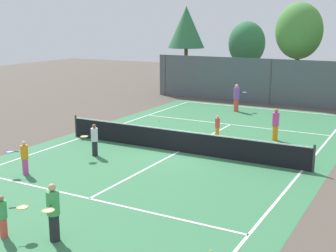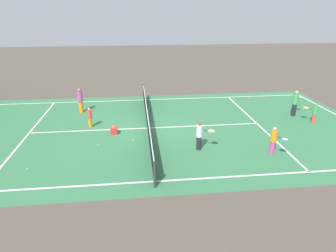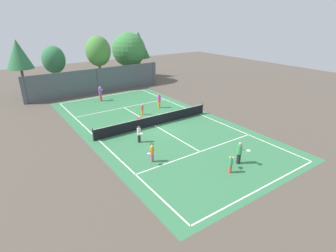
% 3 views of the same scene
% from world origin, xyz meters
% --- Properties ---
extents(ground_plane, '(80.00, 80.00, 0.00)m').
position_xyz_m(ground_plane, '(0.00, 0.00, 0.00)').
color(ground_plane, brown).
extents(court_surface, '(13.00, 25.00, 0.01)m').
position_xyz_m(court_surface, '(0.00, 0.00, 0.00)').
color(court_surface, '#387A4C').
rests_on(court_surface, ground_plane).
extents(tennis_net, '(11.90, 0.10, 1.10)m').
position_xyz_m(tennis_net, '(0.00, 0.00, 0.51)').
color(tennis_net, '#333833').
rests_on(tennis_net, ground_plane).
extents(player_0, '(0.25, 0.25, 1.15)m').
position_xyz_m(player_0, '(0.51, 3.20, 0.59)').
color(player_0, orange).
rests_on(player_0, ground_plane).
extents(player_1, '(0.46, 0.89, 1.41)m').
position_xyz_m(player_1, '(-2.93, -2.32, 0.73)').
color(player_1, '#232328').
rests_on(player_1, ground_plane).
extents(player_2, '(0.77, 0.69, 1.20)m').
position_xyz_m(player_2, '(-0.27, -9.69, 0.63)').
color(player_2, '#E54C3F').
rests_on(player_2, ground_plane).
extents(player_4, '(0.70, 0.89, 1.61)m').
position_xyz_m(player_4, '(1.07, -9.21, 0.83)').
color(player_4, '#232328').
rests_on(player_4, ground_plane).
extents(player_5, '(0.82, 0.67, 1.32)m').
position_xyz_m(player_5, '(-3.74, -5.60, 0.68)').
color(player_5, '#D14799').
rests_on(player_5, ground_plane).
extents(player_6, '(0.34, 0.34, 1.59)m').
position_xyz_m(player_6, '(3.20, 4.13, 0.81)').
color(player_6, orange).
rests_on(player_6, ground_plane).
extents(ball_crate, '(0.39, 0.35, 0.43)m').
position_xyz_m(ball_crate, '(-0.57, 1.81, 0.18)').
color(ball_crate, red).
rests_on(ball_crate, ground_plane).
extents(tennis_ball_1, '(0.07, 0.07, 0.07)m').
position_xyz_m(tennis_ball_1, '(-1.99, 2.51, 0.03)').
color(tennis_ball_1, '#CCE533').
rests_on(tennis_ball_1, ground_plane).
extents(tennis_ball_2, '(0.07, 0.07, 0.07)m').
position_xyz_m(tennis_ball_2, '(-4.02, 5.20, 0.03)').
color(tennis_ball_2, '#CCE533').
rests_on(tennis_ball_2, ground_plane).
extents(tennis_ball_4, '(0.07, 0.07, 0.07)m').
position_xyz_m(tennis_ball_4, '(-1.61, 0.79, 0.03)').
color(tennis_ball_4, '#CCE533').
rests_on(tennis_ball_4, ground_plane).
extents(tennis_ball_5, '(0.07, 0.07, 0.07)m').
position_xyz_m(tennis_ball_5, '(4.97, -7.77, 0.03)').
color(tennis_ball_5, '#CCE533').
rests_on(tennis_ball_5, ground_plane).
extents(tennis_ball_6, '(0.07, 0.07, 0.07)m').
position_xyz_m(tennis_ball_6, '(0.44, 4.76, 0.03)').
color(tennis_ball_6, '#CCE533').
rests_on(tennis_ball_6, ground_plane).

